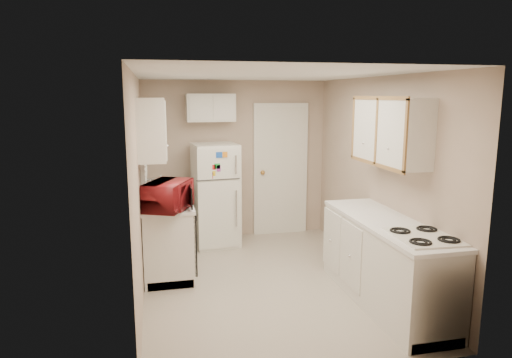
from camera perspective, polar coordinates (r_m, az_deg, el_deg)
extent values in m
plane|color=beige|center=(5.55, 1.16, -12.70)|extent=(3.80, 3.80, 0.00)
plane|color=white|center=(5.10, 1.26, 12.92)|extent=(3.80, 3.80, 0.00)
plane|color=tan|center=(5.05, -14.41, -1.07)|extent=(3.80, 3.80, 0.00)
plane|color=tan|center=(5.69, 15.04, 0.16)|extent=(3.80, 3.80, 0.00)
plane|color=tan|center=(7.03, -2.50, 2.42)|extent=(2.80, 2.80, 0.00)
plane|color=tan|center=(3.43, 8.85, -6.28)|extent=(2.80, 2.80, 0.00)
cube|color=silver|center=(6.10, -11.03, -6.22)|extent=(0.60, 1.80, 0.90)
cube|color=black|center=(5.53, -7.82, -7.44)|extent=(0.03, 0.58, 0.72)
cube|color=gray|center=(6.15, -11.21, -2.16)|extent=(0.54, 0.74, 0.16)
imported|color=maroon|center=(5.23, -10.90, -2.22)|extent=(0.67, 0.54, 0.39)
imported|color=white|center=(6.49, -11.78, -0.26)|extent=(0.11, 0.11, 0.19)
cube|color=silver|center=(6.03, -13.93, 4.62)|extent=(0.10, 0.98, 1.08)
cube|color=silver|center=(5.19, -12.98, 5.98)|extent=(0.30, 0.45, 0.70)
cube|color=silver|center=(6.67, -5.07, -2.00)|extent=(0.67, 0.65, 1.50)
cube|color=silver|center=(6.75, -5.71, 8.87)|extent=(0.70, 0.30, 0.40)
cube|color=silver|center=(7.17, 3.09, 1.12)|extent=(0.86, 0.06, 2.08)
cube|color=silver|center=(5.06, 15.80, -9.95)|extent=(0.60, 2.00, 0.90)
cube|color=silver|center=(4.64, 19.81, -12.87)|extent=(0.56, 0.67, 0.78)
cube|color=silver|center=(5.10, 16.45, 5.76)|extent=(0.30, 1.20, 0.70)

